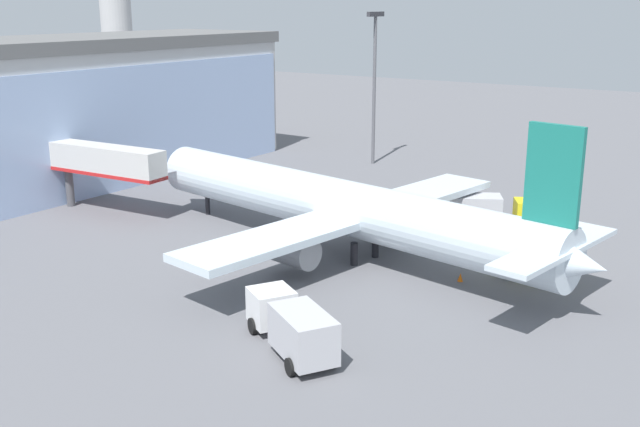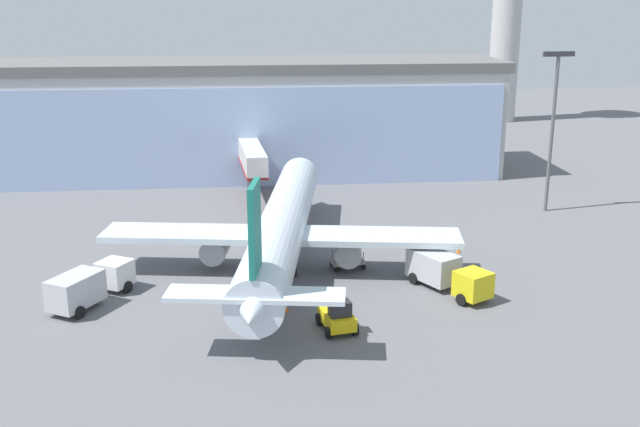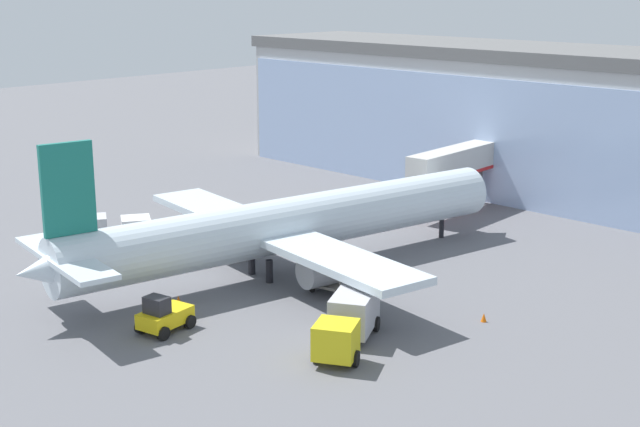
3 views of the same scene
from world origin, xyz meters
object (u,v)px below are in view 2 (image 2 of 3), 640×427
at_px(fuel_truck, 446,272).
at_px(pushback_tug, 337,317).
at_px(safety_cone_wingtip, 459,250).
at_px(safety_cone_nose, 286,308).
at_px(apron_light_mast, 553,117).
at_px(airplane, 282,227).
at_px(catering_truck, 89,285).
at_px(jet_bridge, 252,159).
at_px(baggage_cart, 348,262).

xyz_separation_m(fuel_truck, pushback_tug, (-9.29, -5.90, -0.49)).
distance_m(pushback_tug, safety_cone_wingtip, 19.22).
bearing_deg(safety_cone_nose, apron_light_mast, 37.09).
relative_size(airplane, pushback_tug, 11.23).
xyz_separation_m(catering_truck, pushback_tug, (17.11, -7.00, -0.49)).
distance_m(fuel_truck, pushback_tug, 11.01).
xyz_separation_m(fuel_truck, safety_cone_nose, (-12.38, -2.37, -1.19)).
bearing_deg(jet_bridge, safety_cone_wingtip, -143.90).
bearing_deg(safety_cone_nose, pushback_tug, -48.72).
relative_size(catering_truck, fuel_truck, 0.98).
distance_m(airplane, safety_cone_nose, 9.74).
bearing_deg(apron_light_mast, baggage_cart, -149.23).
bearing_deg(airplane, safety_cone_nose, -172.58).
bearing_deg(catering_truck, airplane, -36.01).
bearing_deg(baggage_cart, safety_cone_nose, 47.51).
bearing_deg(airplane, fuel_truck, -108.92).
height_order(baggage_cart, pushback_tug, pushback_tug).
bearing_deg(apron_light_mast, airplane, -155.67).
relative_size(airplane, fuel_truck, 5.14).
relative_size(airplane, catering_truck, 5.26).
bearing_deg(catering_truck, safety_cone_wingtip, -44.13).
bearing_deg(catering_truck, apron_light_mast, -34.02).
bearing_deg(fuel_truck, safety_cone_nose, -106.00).
xyz_separation_m(baggage_cart, pushback_tug, (-2.79, -11.75, 0.47)).
height_order(fuel_truck, safety_cone_wingtip, fuel_truck).
distance_m(catering_truck, pushback_tug, 18.49).
bearing_deg(baggage_cart, safety_cone_wingtip, -174.00).
bearing_deg(safety_cone_wingtip, airplane, -174.93).
bearing_deg(baggage_cart, catering_truck, 6.51).
relative_size(baggage_cart, safety_cone_nose, 5.40).
distance_m(airplane, baggage_cart, 6.13).
bearing_deg(jet_bridge, safety_cone_nose, 178.81).
distance_m(jet_bridge, pushback_tug, 35.60).
bearing_deg(safety_cone_nose, airplane, 86.27).
bearing_deg(baggage_cart, pushback_tug, 69.73).
height_order(airplane, pushback_tug, airplane).
bearing_deg(apron_light_mast, catering_truck, -156.65).
bearing_deg(apron_light_mast, pushback_tug, -135.59).
relative_size(jet_bridge, catering_truck, 1.63).
height_order(pushback_tug, safety_cone_nose, pushback_tug).
distance_m(apron_light_mast, catering_truck, 47.97).
height_order(jet_bridge, baggage_cart, jet_bridge).
height_order(pushback_tug, safety_cone_wingtip, pushback_tug).
bearing_deg(fuel_truck, baggage_cart, -158.84).
bearing_deg(jet_bridge, airplane, -179.22).
bearing_deg(pushback_tug, jet_bridge, -2.51).
bearing_deg(safety_cone_wingtip, catering_truck, -166.76).
height_order(jet_bridge, fuel_truck, jet_bridge).
bearing_deg(jet_bridge, baggage_cart, -166.84).
bearing_deg(baggage_cart, fuel_truck, 131.09).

